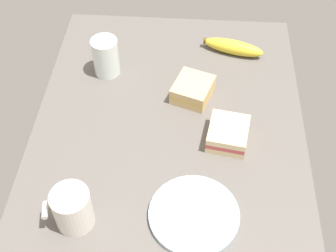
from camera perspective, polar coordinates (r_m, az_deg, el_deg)
tabletop at (r=105.78cm, az=0.00°, el=-1.41°), size 90.00×64.00×2.00cm
plate_of_food at (r=92.44cm, az=3.30°, el=-11.14°), size 18.36×18.36×1.20cm
coffee_mug_black at (r=90.13cm, az=-12.01°, el=-10.17°), size 7.64×9.83×9.21cm
sandwich_main at (r=112.04cm, az=3.16°, el=4.62°), size 11.95×11.35×4.40cm
sandwich_side at (r=103.18cm, az=7.59°, el=-0.97°), size 10.98×10.17×4.40cm
glass_of_milk at (r=117.89cm, az=-7.86°, el=8.52°), size 6.73×6.73×10.22cm
banana at (r=125.65cm, az=8.24°, el=9.85°), size 8.16×16.95×3.94cm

